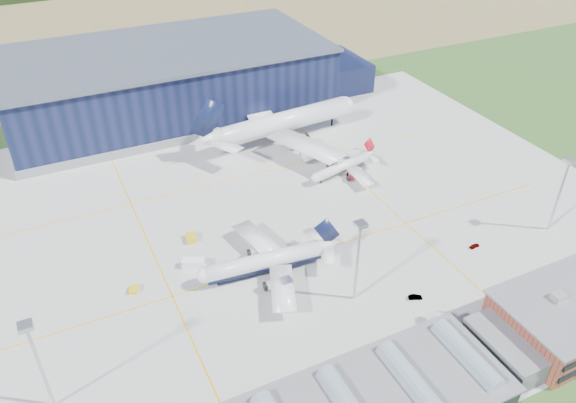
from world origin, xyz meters
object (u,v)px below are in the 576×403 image
Objects in this scene: airliner_navy at (264,254)px; airliner_widebody at (284,112)px; light_mast_west at (35,353)px; airstair at (435,322)px; airliner_red at (342,162)px; car_a at (474,246)px; gse_tug_a at (191,238)px; gse_van_a at (193,263)px; gse_cart_a at (347,163)px; gse_tug_b at (134,290)px; hangar at (175,83)px; car_b at (415,297)px; light_mast_center at (358,249)px; gse_van_c at (522,287)px; light_mast_east at (563,184)px.

airliner_widebody reaches higher than airliner_navy.
light_mast_west is 5.13× the size of airstair.
airliner_red reaches higher than car_a.
gse_tug_a is 11.69m from gse_van_a.
gse_van_a is 69.94m from gse_cart_a.
gse_cart_a is (11.40, -25.93, -10.35)m from airliner_widebody.
airliner_navy is 54.74m from airliner_red.
gse_tug_a reaches higher than gse_tug_b.
light_mast_west reaches higher than gse_tug_b.
hangar is 32.36× the size of airstair.
gse_cart_a is at bearing 25.26° from gse_tug_a.
car_a is at bearing -18.65° from gse_tug_a.
car_b is at bearing -99.69° from gse_van_a.
car_a is at bearing -74.05° from gse_cart_a.
airstair is at bearing -97.99° from gse_cart_a.
airliner_navy is 33.51m from gse_tug_b.
gse_tug_b is (-32.02, 7.96, -5.81)m from airliner_navy.
airliner_red is (96.79, 52.00, -10.77)m from light_mast_west.
car_a is at bearing -81.52° from gse_van_a.
car_a is (13.39, -49.33, -4.13)m from airliner_red.
car_b is (-18.69, -63.55, -0.11)m from gse_cart_a.
car_a is at bearing -81.56° from airliner_widebody.
airliner_navy is 25.79m from gse_tug_a.
light_mast_center is at bearing 125.18° from airstair.
gse_tug_a is at bearing 61.31° from gse_tug_b.
light_mast_west is 7.33× the size of car_a.
car_b is (61.45, -32.65, -0.05)m from gse_tug_b.
gse_van_c is (6.61, -72.86, 0.66)m from gse_cart_a.
light_mast_east is 0.34× the size of airliner_widebody.
light_mast_east reaches higher than car_a.
light_mast_west is 6.78× the size of car_b.
car_b is at bearing -2.21° from gse_tug_b.
gse_tug_a is 0.69× the size of gse_van_a.
airliner_widebody is 30.16m from gse_cart_a.
light_mast_east is at bearing 15.15° from airstair.
gse_van_a is 1.27× the size of airstair.
car_b is (45.16, -35.01, -0.69)m from gse_van_a.
light_mast_east is at bearing 0.00° from light_mast_center.
light_mast_west is at bearing 108.99° from car_b.
airliner_widebody is at bearing -56.47° from hangar.
hangar is at bearing -89.14° from airliner_navy.
light_mast_west is 0.58× the size of airliner_navy.
airstair is (81.98, -16.00, -14.00)m from light_mast_west.
light_mast_west is at bearing 180.00° from light_mast_center.
light_mast_west is 84.69m from airstair.
gse_tug_a is 1.29× the size of gse_cart_a.
car_b is (1.38, 9.31, -0.87)m from airstair.
hangar is 88.55m from gse_tug_a.
light_mast_center is at bearing 86.98° from car_b.
gse_van_c is (54.73, -34.00, -5.09)m from airliner_navy.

